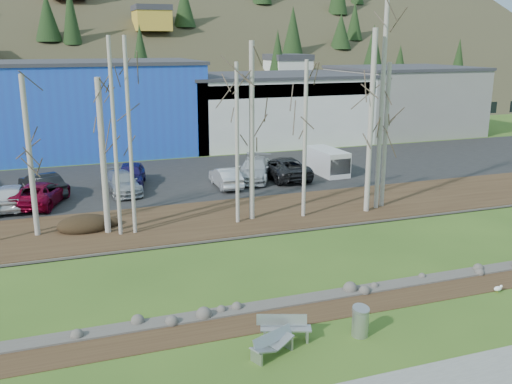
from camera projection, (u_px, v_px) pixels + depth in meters
name	position (u px, v px, depth m)	size (l,w,h in m)	color
ground	(346.00, 336.00, 19.99)	(200.00, 200.00, 0.00)	#36551B
dirt_strip	(319.00, 310.00, 21.90)	(80.00, 1.80, 0.03)	#382616
near_bank_rocks	(308.00, 300.00, 22.81)	(80.00, 0.80, 0.50)	#47423D
river	(272.00, 263.00, 26.55)	(80.00, 8.00, 0.90)	black
far_bank_rocks	(244.00, 236.00, 30.28)	(80.00, 0.80, 0.46)	#47423D
far_bank	(226.00, 218.00, 33.17)	(80.00, 7.00, 0.15)	#382616
parking_lot	(186.00, 178.00, 42.73)	(80.00, 14.00, 0.14)	black
building_blue	(87.00, 107.00, 52.47)	(20.40, 12.24, 8.30)	blue
building_white	(269.00, 107.00, 58.50)	(18.36, 12.24, 6.80)	beige
building_grey	(403.00, 100.00, 63.65)	(14.28, 12.24, 7.30)	gray
bench_intact	(285.00, 328.00, 19.70)	(1.82, 1.09, 0.88)	#AAACAF
bench_damaged	(272.00, 344.00, 18.74)	(1.74, 1.15, 0.74)	#AAACAF
litter_bin	(360.00, 323.00, 19.91)	(0.58, 0.58, 1.01)	#AAACAF
seagull	(498.00, 288.00, 23.44)	(0.44, 0.20, 0.31)	gold
dirt_mound	(84.00, 224.00, 30.86)	(2.91, 2.05, 0.57)	black
birch_0	(30.00, 157.00, 28.94)	(0.28, 0.28, 8.33)	beige
birch_2	(103.00, 157.00, 29.39)	(0.32, 0.32, 8.14)	beige
birch_3	(130.00, 138.00, 29.09)	(0.20, 0.20, 10.16)	beige
birch_4	(252.00, 133.00, 31.53)	(0.29, 0.29, 9.91)	beige
birch_5	(237.00, 145.00, 31.02)	(0.21, 0.21, 8.83)	beige
birch_6	(305.00, 140.00, 32.14)	(0.22, 0.22, 8.91)	beige
birch_7	(371.00, 123.00, 32.91)	(0.31, 0.31, 10.59)	beige
birch_8	(385.00, 136.00, 34.21)	(0.27, 0.27, 8.69)	beige
birch_9	(382.00, 103.00, 33.28)	(0.27, 0.27, 12.69)	beige
birch_10	(115.00, 139.00, 28.84)	(0.20, 0.20, 10.16)	beige
car_1	(42.00, 184.00, 37.38)	(1.64, 4.69, 1.55)	black
car_2	(41.00, 193.00, 35.34)	(2.44, 5.29, 1.47)	maroon
car_3	(121.00, 182.00, 38.20)	(1.97, 4.83, 1.40)	#9B9FA2
car_4	(131.00, 175.00, 39.99)	(1.88, 4.67, 1.59)	#201856
car_5	(226.00, 177.00, 39.71)	(1.45, 4.17, 1.37)	silver
car_6	(283.00, 168.00, 42.21)	(2.66, 5.76, 1.60)	black
car_7	(255.00, 169.00, 41.74)	(2.22, 5.46, 1.58)	#BBBBBD
car_8	(12.00, 196.00, 34.71)	(1.80, 4.48, 1.53)	silver
van_white	(328.00, 162.00, 43.57)	(1.95, 4.36, 1.88)	white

